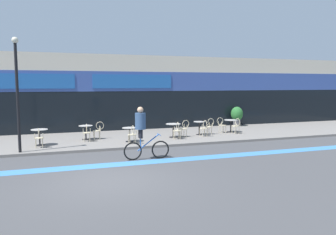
# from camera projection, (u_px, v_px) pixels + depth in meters

# --- Properties ---
(ground_plane) EXTENTS (120.00, 120.00, 0.00)m
(ground_plane) POSITION_uv_depth(u_px,v_px,m) (111.00, 180.00, 10.10)
(ground_plane) COLOR #424244
(sidewalk_slab) EXTENTS (40.00, 5.50, 0.12)m
(sidewalk_slab) POSITION_uv_depth(u_px,v_px,m) (89.00, 140.00, 16.92)
(sidewalk_slab) COLOR slate
(sidewalk_slab) RESTS_ON ground
(storefront_facade) EXTENTS (40.00, 4.06, 4.74)m
(storefront_facade) POSITION_uv_depth(u_px,v_px,m) (82.00, 93.00, 21.12)
(storefront_facade) COLOR beige
(storefront_facade) RESTS_ON ground
(bike_lane_stripe) EXTENTS (36.00, 0.70, 0.01)m
(bike_lane_stripe) POSITION_uv_depth(u_px,v_px,m) (103.00, 165.00, 11.92)
(bike_lane_stripe) COLOR #3D7AB7
(bike_lane_stripe) RESTS_ON ground
(bistro_table_0) EXTENTS (0.75, 0.75, 0.76)m
(bistro_table_0) POSITION_uv_depth(u_px,v_px,m) (40.00, 134.00, 15.12)
(bistro_table_0) COLOR black
(bistro_table_0) RESTS_ON sidewalk_slab
(bistro_table_1) EXTENTS (0.71, 0.71, 0.73)m
(bistro_table_1) POSITION_uv_depth(u_px,v_px,m) (86.00, 130.00, 16.72)
(bistro_table_1) COLOR black
(bistro_table_1) RESTS_ON sidewalk_slab
(bistro_table_2) EXTENTS (0.71, 0.71, 0.70)m
(bistro_table_2) POSITION_uv_depth(u_px,v_px,m) (129.00, 132.00, 16.12)
(bistro_table_2) COLOR black
(bistro_table_2) RESTS_ON sidewalk_slab
(bistro_table_3) EXTENTS (0.78, 0.78, 0.74)m
(bistro_table_3) POSITION_uv_depth(u_px,v_px,m) (173.00, 128.00, 17.41)
(bistro_table_3) COLOR black
(bistro_table_3) RESTS_ON sidewalk_slab
(bistro_table_4) EXTENTS (0.64, 0.64, 0.75)m
(bistro_table_4) POSITION_uv_depth(u_px,v_px,m) (199.00, 125.00, 18.32)
(bistro_table_4) COLOR black
(bistro_table_4) RESTS_ON sidewalk_slab
(bistro_table_5) EXTENTS (0.78, 0.78, 0.73)m
(bistro_table_5) POSITION_uv_depth(u_px,v_px,m) (231.00, 123.00, 19.30)
(bistro_table_5) COLOR black
(bistro_table_5) RESTS_ON sidewalk_slab
(cafe_chair_0_near) EXTENTS (0.40, 0.58, 0.90)m
(cafe_chair_0_near) POSITION_uv_depth(u_px,v_px,m) (39.00, 137.00, 14.53)
(cafe_chair_0_near) COLOR beige
(cafe_chair_0_near) RESTS_ON sidewalk_slab
(cafe_chair_1_near) EXTENTS (0.42, 0.59, 0.90)m
(cafe_chair_1_near) POSITION_uv_depth(u_px,v_px,m) (87.00, 131.00, 16.13)
(cafe_chair_1_near) COLOR beige
(cafe_chair_1_near) RESTS_ON sidewalk_slab
(cafe_chair_1_side) EXTENTS (0.57, 0.40, 0.90)m
(cafe_chair_1_side) POSITION_uv_depth(u_px,v_px,m) (98.00, 129.00, 16.92)
(cafe_chair_1_side) COLOR beige
(cafe_chair_1_side) RESTS_ON sidewalk_slab
(cafe_chair_2_near) EXTENTS (0.42, 0.58, 0.90)m
(cafe_chair_2_near) POSITION_uv_depth(u_px,v_px,m) (132.00, 133.00, 15.53)
(cafe_chair_2_near) COLOR beige
(cafe_chair_2_near) RESTS_ON sidewalk_slab
(cafe_chair_3_near) EXTENTS (0.43, 0.59, 0.90)m
(cafe_chair_3_near) POSITION_uv_depth(u_px,v_px,m) (177.00, 129.00, 16.82)
(cafe_chair_3_near) COLOR beige
(cafe_chair_3_near) RESTS_ON sidewalk_slab
(cafe_chair_3_side) EXTENTS (0.59, 0.44, 0.90)m
(cafe_chair_3_side) POSITION_uv_depth(u_px,v_px,m) (184.00, 127.00, 17.62)
(cafe_chair_3_side) COLOR beige
(cafe_chair_3_side) RESTS_ON sidewalk_slab
(cafe_chair_4_near) EXTENTS (0.43, 0.59, 0.90)m
(cafe_chair_4_near) POSITION_uv_depth(u_px,v_px,m) (204.00, 127.00, 17.73)
(cafe_chair_4_near) COLOR beige
(cafe_chair_4_near) RESTS_ON sidewalk_slab
(cafe_chair_4_side) EXTENTS (0.59, 0.44, 0.90)m
(cafe_chair_4_side) POSITION_uv_depth(u_px,v_px,m) (209.00, 125.00, 18.52)
(cafe_chair_4_side) COLOR beige
(cafe_chair_4_side) RESTS_ON sidewalk_slab
(cafe_chair_5_near) EXTENTS (0.45, 0.60, 0.90)m
(cafe_chair_5_near) POSITION_uv_depth(u_px,v_px,m) (236.00, 125.00, 18.72)
(cafe_chair_5_near) COLOR beige
(cafe_chair_5_near) RESTS_ON sidewalk_slab
(cafe_chair_5_side) EXTENTS (0.58, 0.42, 0.90)m
(cafe_chair_5_side) POSITION_uv_depth(u_px,v_px,m) (221.00, 124.00, 19.10)
(cafe_chair_5_side) COLOR beige
(cafe_chair_5_side) RESTS_ON sidewalk_slab
(planter_pot) EXTENTS (0.81, 0.81, 1.31)m
(planter_pot) POSITION_uv_depth(u_px,v_px,m) (237.00, 115.00, 22.19)
(planter_pot) COLOR #4C4C51
(planter_pot) RESTS_ON sidewalk_slab
(lamp_post) EXTENTS (0.26, 0.26, 4.74)m
(lamp_post) POSITION_uv_depth(u_px,v_px,m) (17.00, 86.00, 13.39)
(lamp_post) COLOR black
(lamp_post) RESTS_ON sidewalk_slab
(cyclist_0) EXTENTS (1.83, 0.49, 2.08)m
(cyclist_0) POSITION_uv_depth(u_px,v_px,m) (142.00, 130.00, 12.75)
(cyclist_0) COLOR black
(cyclist_0) RESTS_ON ground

